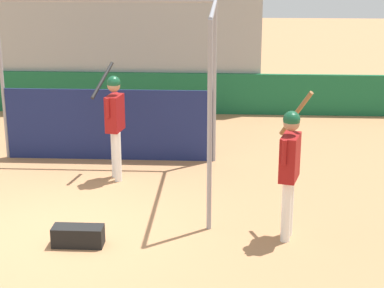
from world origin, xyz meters
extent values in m
plane|color=#A8754C|center=(0.00, 0.00, 0.00)|extent=(60.00, 60.00, 0.00)
cube|color=#196038|center=(0.00, 7.03, 0.50)|extent=(24.00, 0.12, 1.01)
cube|color=#9E9E99|center=(0.00, 9.09, 1.53)|extent=(6.50, 4.00, 3.06)
cube|color=#195B33|center=(-2.48, 7.49, 1.06)|extent=(0.45, 0.40, 0.10)
cube|color=#195B33|center=(-2.48, 7.67, 1.29)|extent=(0.45, 0.06, 0.40)
cube|color=#195B33|center=(-1.92, 7.49, 1.06)|extent=(0.45, 0.40, 0.10)
cube|color=#195B33|center=(-1.92, 7.67, 1.29)|extent=(0.45, 0.06, 0.40)
cube|color=#195B33|center=(-1.38, 7.49, 1.06)|extent=(0.45, 0.40, 0.10)
cube|color=#195B33|center=(-1.38, 7.67, 1.29)|extent=(0.45, 0.06, 0.40)
cube|color=#195B33|center=(-0.82, 7.49, 1.06)|extent=(0.45, 0.40, 0.10)
cube|color=#195B33|center=(-0.82, 7.67, 1.29)|extent=(0.45, 0.06, 0.40)
cube|color=#195B33|center=(-0.27, 7.49, 1.06)|extent=(0.45, 0.40, 0.10)
cube|color=#195B33|center=(-0.27, 7.67, 1.29)|extent=(0.45, 0.06, 0.40)
cube|color=#195B33|center=(0.27, 7.49, 1.06)|extent=(0.45, 0.40, 0.10)
cube|color=#195B33|center=(0.27, 7.67, 1.29)|extent=(0.45, 0.06, 0.40)
cube|color=#195B33|center=(0.83, 7.49, 1.06)|extent=(0.45, 0.40, 0.10)
cube|color=#195B33|center=(0.83, 7.67, 1.29)|extent=(0.45, 0.06, 0.40)
cube|color=#195B33|center=(1.38, 7.49, 1.06)|extent=(0.45, 0.40, 0.10)
cube|color=#195B33|center=(1.38, 7.67, 1.29)|extent=(0.45, 0.06, 0.40)
cube|color=#195B33|center=(1.93, 7.49, 1.06)|extent=(0.45, 0.40, 0.10)
cube|color=#195B33|center=(1.93, 7.67, 1.29)|extent=(0.45, 0.06, 0.40)
cube|color=#195B33|center=(2.48, 7.49, 1.06)|extent=(0.45, 0.40, 0.10)
cube|color=#195B33|center=(2.48, 7.67, 1.29)|extent=(0.45, 0.06, 0.40)
cube|color=#195B33|center=(-2.48, 8.29, 1.46)|extent=(0.45, 0.40, 0.10)
cube|color=#195B33|center=(-2.48, 8.47, 1.69)|extent=(0.45, 0.06, 0.40)
cube|color=#195B33|center=(-1.92, 8.29, 1.46)|extent=(0.45, 0.40, 0.10)
cube|color=#195B33|center=(-1.92, 8.47, 1.69)|extent=(0.45, 0.06, 0.40)
cube|color=#195B33|center=(-1.38, 8.29, 1.46)|extent=(0.45, 0.40, 0.10)
cube|color=#195B33|center=(-1.38, 8.47, 1.69)|extent=(0.45, 0.06, 0.40)
cube|color=#195B33|center=(-0.82, 8.29, 1.46)|extent=(0.45, 0.40, 0.10)
cube|color=#195B33|center=(-0.82, 8.47, 1.69)|extent=(0.45, 0.06, 0.40)
cube|color=#195B33|center=(-0.27, 8.29, 1.46)|extent=(0.45, 0.40, 0.10)
cube|color=#195B33|center=(-0.27, 8.47, 1.69)|extent=(0.45, 0.06, 0.40)
cube|color=#195B33|center=(0.27, 8.29, 1.46)|extent=(0.45, 0.40, 0.10)
cube|color=#195B33|center=(0.27, 8.47, 1.69)|extent=(0.45, 0.06, 0.40)
cube|color=#195B33|center=(0.83, 8.29, 1.46)|extent=(0.45, 0.40, 0.10)
cube|color=#195B33|center=(0.83, 8.47, 1.69)|extent=(0.45, 0.06, 0.40)
cube|color=#195B33|center=(1.38, 8.29, 1.46)|extent=(0.45, 0.40, 0.10)
cube|color=#195B33|center=(1.38, 8.47, 1.69)|extent=(0.45, 0.06, 0.40)
cube|color=#195B33|center=(1.93, 8.29, 1.46)|extent=(0.45, 0.40, 0.10)
cube|color=#195B33|center=(1.93, 8.47, 1.69)|extent=(0.45, 0.06, 0.40)
cube|color=#195B33|center=(2.48, 8.29, 1.46)|extent=(0.45, 0.40, 0.10)
cube|color=#195B33|center=(2.48, 8.47, 1.69)|extent=(0.45, 0.06, 0.40)
cube|color=#195B33|center=(-2.48, 9.09, 1.86)|extent=(0.45, 0.40, 0.10)
cube|color=#195B33|center=(-2.48, 9.27, 2.09)|extent=(0.45, 0.06, 0.40)
cube|color=#195B33|center=(-1.92, 9.09, 1.86)|extent=(0.45, 0.40, 0.10)
cube|color=#195B33|center=(-1.92, 9.27, 2.09)|extent=(0.45, 0.06, 0.40)
cube|color=#195B33|center=(-1.38, 9.09, 1.86)|extent=(0.45, 0.40, 0.10)
cube|color=#195B33|center=(-1.38, 9.27, 2.09)|extent=(0.45, 0.06, 0.40)
cube|color=#195B33|center=(-0.82, 9.09, 1.86)|extent=(0.45, 0.40, 0.10)
cube|color=#195B33|center=(-0.82, 9.27, 2.09)|extent=(0.45, 0.06, 0.40)
cube|color=#195B33|center=(-0.27, 9.09, 1.86)|extent=(0.45, 0.40, 0.10)
cube|color=#195B33|center=(-0.27, 9.27, 2.09)|extent=(0.45, 0.06, 0.40)
cube|color=#195B33|center=(0.27, 9.09, 1.86)|extent=(0.45, 0.40, 0.10)
cube|color=#195B33|center=(0.27, 9.27, 2.09)|extent=(0.45, 0.06, 0.40)
cube|color=#195B33|center=(0.83, 9.09, 1.86)|extent=(0.45, 0.40, 0.10)
cube|color=#195B33|center=(0.83, 9.27, 2.09)|extent=(0.45, 0.06, 0.40)
cube|color=#195B33|center=(1.38, 9.09, 1.86)|extent=(0.45, 0.40, 0.10)
cube|color=#195B33|center=(1.38, 9.27, 2.09)|extent=(0.45, 0.06, 0.40)
cube|color=#195B33|center=(1.93, 9.09, 1.86)|extent=(0.45, 0.40, 0.10)
cube|color=#195B33|center=(1.93, 9.27, 2.09)|extent=(0.45, 0.06, 0.40)
cube|color=#195B33|center=(2.48, 9.09, 1.86)|extent=(0.45, 0.40, 0.10)
cube|color=#195B33|center=(2.48, 9.27, 2.09)|extent=(0.45, 0.06, 0.40)
cube|color=#195B33|center=(-2.48, 9.89, 2.26)|extent=(0.45, 0.40, 0.10)
cube|color=#195B33|center=(-2.48, 10.07, 2.49)|extent=(0.45, 0.06, 0.40)
cube|color=#195B33|center=(-1.92, 9.89, 2.26)|extent=(0.45, 0.40, 0.10)
cube|color=#195B33|center=(-1.92, 10.07, 2.49)|extent=(0.45, 0.06, 0.40)
cube|color=#195B33|center=(-1.38, 9.89, 2.26)|extent=(0.45, 0.40, 0.10)
cube|color=#195B33|center=(-1.38, 10.07, 2.49)|extent=(0.45, 0.06, 0.40)
cube|color=#195B33|center=(-0.82, 9.89, 2.26)|extent=(0.45, 0.40, 0.10)
cube|color=#195B33|center=(-0.82, 10.07, 2.49)|extent=(0.45, 0.06, 0.40)
cube|color=#195B33|center=(-0.27, 9.89, 2.26)|extent=(0.45, 0.40, 0.10)
cube|color=#195B33|center=(-0.27, 10.07, 2.49)|extent=(0.45, 0.06, 0.40)
cube|color=#195B33|center=(0.27, 9.89, 2.26)|extent=(0.45, 0.40, 0.10)
cube|color=#195B33|center=(0.27, 10.07, 2.49)|extent=(0.45, 0.06, 0.40)
cube|color=#195B33|center=(0.83, 9.89, 2.26)|extent=(0.45, 0.40, 0.10)
cube|color=#195B33|center=(0.83, 10.07, 2.49)|extent=(0.45, 0.06, 0.40)
cube|color=#195B33|center=(1.38, 9.89, 2.26)|extent=(0.45, 0.40, 0.10)
cube|color=#195B33|center=(1.38, 10.07, 2.49)|extent=(0.45, 0.06, 0.40)
cube|color=#195B33|center=(1.93, 9.89, 2.26)|extent=(0.45, 0.40, 0.10)
cube|color=#195B33|center=(1.93, 10.07, 2.49)|extent=(0.45, 0.06, 0.40)
cube|color=#195B33|center=(2.48, 9.89, 2.26)|extent=(0.45, 0.40, 0.10)
cube|color=#195B33|center=(2.48, 10.07, 2.49)|extent=(0.45, 0.06, 0.40)
cylinder|color=gray|center=(2.20, 0.19, 1.51)|extent=(0.07, 0.07, 3.03)
cylinder|color=gray|center=(-1.83, 3.33, 1.51)|extent=(0.07, 0.07, 3.03)
cylinder|color=gray|center=(2.20, 3.33, 1.51)|extent=(0.07, 0.07, 3.03)
cylinder|color=gray|center=(2.20, 1.76, 3.03)|extent=(0.06, 3.14, 0.06)
cylinder|color=gray|center=(0.18, 3.33, 3.03)|extent=(4.03, 0.06, 0.06)
cube|color=navy|center=(0.18, 3.31, 0.69)|extent=(3.96, 0.03, 1.38)
cylinder|color=white|center=(0.54, 2.12, 0.44)|extent=(0.15, 0.15, 0.89)
cylinder|color=white|center=(0.46, 2.33, 0.44)|extent=(0.15, 0.15, 0.89)
cube|color=maroon|center=(0.50, 2.23, 1.21)|extent=(0.29, 0.46, 0.63)
sphere|color=#A37556|center=(0.50, 2.23, 1.69)|extent=(0.22, 0.22, 0.22)
sphere|color=#144C2D|center=(0.50, 2.23, 1.74)|extent=(0.23, 0.23, 0.23)
cylinder|color=maroon|center=(0.42, 2.01, 1.35)|extent=(0.08, 0.08, 0.35)
cylinder|color=maroon|center=(0.50, 2.46, 1.35)|extent=(0.08, 0.08, 0.35)
cylinder|color=black|center=(0.25, 2.53, 1.72)|extent=(0.31, 0.72, 0.55)
sphere|color=black|center=(0.58, 2.41, 1.47)|extent=(0.08, 0.08, 0.08)
cylinder|color=white|center=(3.28, -0.16, 0.44)|extent=(0.16, 0.16, 0.89)
cylinder|color=white|center=(3.33, 0.05, 0.44)|extent=(0.16, 0.16, 0.89)
cube|color=maroon|center=(3.30, -0.06, 1.20)|extent=(0.34, 0.52, 0.63)
sphere|color=#A37556|center=(3.30, -0.06, 1.69)|extent=(0.22, 0.22, 0.22)
sphere|color=#144C2D|center=(3.30, -0.06, 1.74)|extent=(0.23, 0.23, 0.23)
cylinder|color=maroon|center=(3.20, -0.29, 1.34)|extent=(0.09, 0.09, 0.35)
cylinder|color=maroon|center=(3.33, 0.19, 1.34)|extent=(0.09, 0.09, 0.35)
cylinder|color=brown|center=(3.39, 0.29, 1.73)|extent=(0.44, 0.38, 0.71)
sphere|color=brown|center=(3.24, 0.11, 1.40)|extent=(0.08, 0.08, 0.08)
cube|color=black|center=(0.41, -0.46, 0.14)|extent=(0.70, 0.28, 0.28)
camera|label=1|loc=(2.42, -8.43, 3.93)|focal=60.00mm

